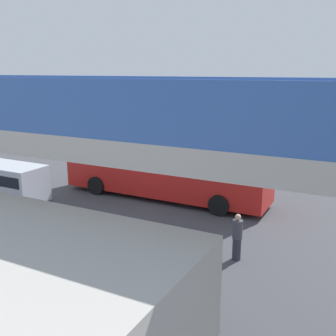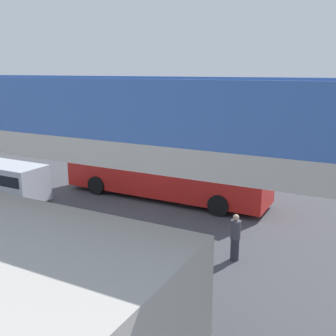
{
  "view_description": "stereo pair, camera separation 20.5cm",
  "coord_description": "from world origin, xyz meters",
  "px_view_note": "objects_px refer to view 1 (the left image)",
  "views": [
    {
      "loc": [
        -10.06,
        18.3,
        6.88
      ],
      "look_at": [
        -0.1,
        -0.81,
        1.6
      ],
      "focal_mm": 42.88,
      "sensor_mm": 36.0,
      "label": 1
    },
    {
      "loc": [
        -10.24,
        18.2,
        6.88
      ],
      "look_at": [
        -0.1,
        -0.81,
        1.6
      ],
      "focal_mm": 42.88,
      "sensor_mm": 36.0,
      "label": 2
    }
  ],
  "objects_px": {
    "traffic_sign": "(224,156)",
    "pedestrian": "(237,237)",
    "parked_van": "(4,180)",
    "city_bus": "(164,164)"
  },
  "relations": [
    {
      "from": "traffic_sign",
      "to": "pedestrian",
      "type": "bearing_deg",
      "value": 112.98
    },
    {
      "from": "parked_van",
      "to": "pedestrian",
      "type": "relative_size",
      "value": 2.68
    },
    {
      "from": "city_bus",
      "to": "parked_van",
      "type": "distance_m",
      "value": 8.6
    },
    {
      "from": "parked_van",
      "to": "traffic_sign",
      "type": "bearing_deg",
      "value": -140.09
    },
    {
      "from": "city_bus",
      "to": "traffic_sign",
      "type": "height_order",
      "value": "city_bus"
    },
    {
      "from": "parked_van",
      "to": "city_bus",
      "type": "bearing_deg",
      "value": -148.34
    },
    {
      "from": "parked_van",
      "to": "pedestrian",
      "type": "xyz_separation_m",
      "value": [
        -13.21,
        0.87,
        -0.3
      ]
    },
    {
      "from": "parked_van",
      "to": "traffic_sign",
      "type": "xyz_separation_m",
      "value": [
        -9.48,
        -7.93,
        0.71
      ]
    },
    {
      "from": "city_bus",
      "to": "pedestrian",
      "type": "bearing_deg",
      "value": 137.77
    },
    {
      "from": "city_bus",
      "to": "parked_van",
      "type": "height_order",
      "value": "city_bus"
    }
  ]
}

